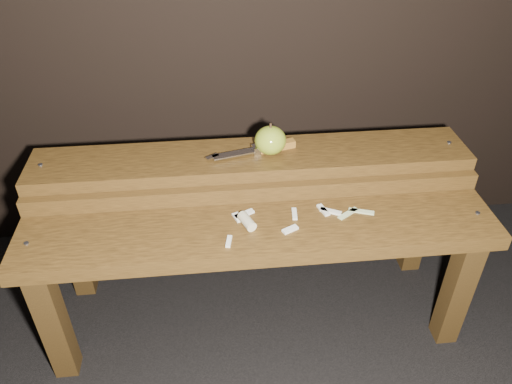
{
  "coord_description": "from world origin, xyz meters",
  "views": [
    {
      "loc": [
        -0.11,
        -0.99,
        1.22
      ],
      "look_at": [
        0.0,
        0.06,
        0.45
      ],
      "focal_mm": 35.0,
      "sensor_mm": 36.0,
      "label": 1
    }
  ],
  "objects": [
    {
      "name": "ground",
      "position": [
        0.0,
        0.0,
        0.0
      ],
      "size": [
        60.0,
        60.0,
        0.0
      ],
      "primitive_type": "plane",
      "color": "black"
    },
    {
      "name": "bench_front_tier",
      "position": [
        0.0,
        -0.06,
        0.35
      ],
      "size": [
        1.2,
        0.2,
        0.42
      ],
      "color": "#35220D",
      "rests_on": "ground"
    },
    {
      "name": "apple_scraps",
      "position": [
        0.03,
        -0.03,
        0.43
      ],
      "size": [
        0.39,
        0.14,
        0.03
      ],
      "color": "beige",
      "rests_on": "bench_front_tier"
    },
    {
      "name": "knife",
      "position": [
        0.04,
        0.18,
        0.51
      ],
      "size": [
        0.25,
        0.08,
        0.02
      ],
      "color": "brown",
      "rests_on": "bench_rear_tier"
    },
    {
      "name": "bench_rear_tier",
      "position": [
        0.0,
        0.17,
        0.41
      ],
      "size": [
        1.2,
        0.21,
        0.5
      ],
      "color": "#35220D",
      "rests_on": "ground"
    },
    {
      "name": "apple",
      "position": [
        0.05,
        0.17,
        0.54
      ],
      "size": [
        0.09,
        0.09,
        0.09
      ],
      "color": "olive",
      "rests_on": "bench_rear_tier"
    }
  ]
}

